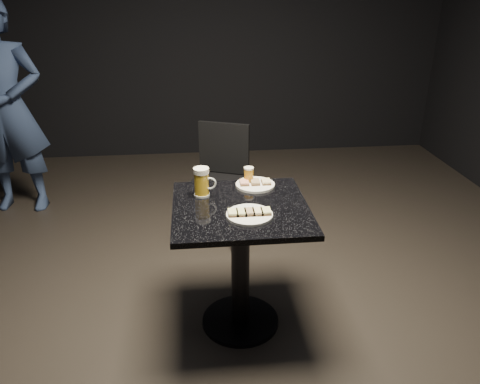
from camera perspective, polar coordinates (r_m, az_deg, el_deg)
The scene contains 10 objects.
floor at distance 2.82m, azimuth 0.04°, elevation -15.55°, with size 6.00×6.00×0.00m, color black.
plate_large at distance 2.31m, azimuth 1.16°, elevation -2.81°, with size 0.23×0.23×0.01m, color white.
plate_small at distance 2.65m, azimuth 1.86°, elevation 0.88°, with size 0.22×0.22×0.01m, color white.
patron at distance 4.27m, azimuth -26.55°, elevation 9.04°, with size 0.63×0.42×1.74m, color navy.
table at distance 2.53m, azimuth 0.05°, elevation -6.66°, with size 0.70×0.70×0.75m.
beer_mug at distance 2.51m, azimuth -4.66°, elevation 1.24°, with size 0.12×0.09×0.16m.
beer_tumbler at distance 2.66m, azimuth 1.07°, elevation 2.02°, with size 0.06×0.06×0.10m.
chair at distance 3.48m, azimuth -2.47°, elevation 2.13°, with size 0.50×0.50×0.86m.
canapes_on_plate_large at distance 2.30m, azimuth 1.16°, elevation -2.45°, with size 0.21×0.07×0.02m.
canapes_on_plate_small at distance 2.64m, azimuth 1.87°, elevation 1.21°, with size 0.17×0.07×0.02m.
Camera 1 is at (-0.23, -2.16, 1.80)m, focal length 35.00 mm.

